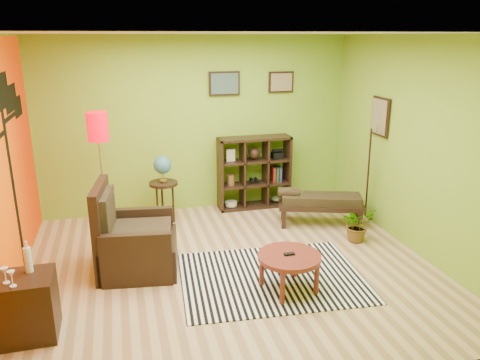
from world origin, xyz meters
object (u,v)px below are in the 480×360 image
object	(u,v)px
coffee_table	(289,260)
side_cabinet	(27,306)
armchair	(133,244)
globe_table	(163,173)
cube_shelf	(255,172)
floor_lamp	(99,139)
bench	(319,201)
potted_plant	(357,228)

from	to	relation	value
coffee_table	side_cabinet	bearing A→B (deg)	-176.60
armchair	side_cabinet	distance (m)	1.52
globe_table	cube_shelf	world-z (taller)	cube_shelf
armchair	floor_lamp	distance (m)	1.47
coffee_table	bench	distance (m)	2.03
side_cabinet	bench	size ratio (longest dim) A/B	0.70
side_cabinet	cube_shelf	bearing A→B (deg)	42.66
armchair	potted_plant	xyz separation A→B (m)	(3.08, 0.06, -0.15)
armchair	bench	distance (m)	2.89
globe_table	bench	distance (m)	2.40
armchair	floor_lamp	xyz separation A→B (m)	(-0.32, 0.86, 1.15)
side_cabinet	globe_table	xyz separation A→B (m)	(1.57, 2.56, 0.48)
floor_lamp	bench	world-z (taller)	floor_lamp
side_cabinet	cube_shelf	size ratio (longest dim) A/B	0.78
bench	floor_lamp	bearing A→B (deg)	177.91
armchair	bench	bearing A→B (deg)	14.91
globe_table	potted_plant	size ratio (longest dim) A/B	2.15
globe_table	cube_shelf	xyz separation A→B (m)	(1.54, 0.31, -0.20)
cube_shelf	potted_plant	distance (m)	2.01
floor_lamp	cube_shelf	world-z (taller)	floor_lamp
coffee_table	bench	bearing A→B (deg)	56.69
armchair	cube_shelf	size ratio (longest dim) A/B	0.93
floor_lamp	potted_plant	xyz separation A→B (m)	(3.40, -0.79, -1.30)
armchair	potted_plant	world-z (taller)	armchair
globe_table	cube_shelf	distance (m)	1.59
cube_shelf	potted_plant	world-z (taller)	cube_shelf
armchair	floor_lamp	world-z (taller)	floor_lamp
floor_lamp	globe_table	bearing A→B (deg)	34.60
globe_table	potted_plant	bearing A→B (deg)	-28.58
cube_shelf	floor_lamp	bearing A→B (deg)	-159.45
globe_table	bench	world-z (taller)	globe_table
armchair	bench	xyz separation A→B (m)	(2.79, 0.74, 0.04)
armchair	cube_shelf	xyz separation A→B (m)	(2.08, 1.76, 0.26)
coffee_table	potted_plant	distance (m)	1.74
potted_plant	side_cabinet	bearing A→B (deg)	-164.03
coffee_table	floor_lamp	distance (m)	2.91
armchair	globe_table	xyz separation A→B (m)	(0.54, 1.45, 0.46)
bench	potted_plant	world-z (taller)	bench
floor_lamp	potted_plant	distance (m)	3.72
floor_lamp	cube_shelf	xyz separation A→B (m)	(2.40, 0.90, -0.89)
coffee_table	armchair	distance (m)	1.93
floor_lamp	globe_table	xyz separation A→B (m)	(0.86, 0.59, -0.69)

